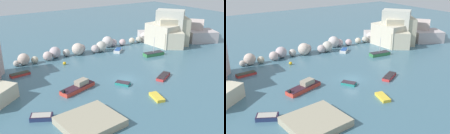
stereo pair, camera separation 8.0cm
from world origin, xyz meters
The scene contains 13 objects.
cove_water centered at (0.00, 0.00, 0.00)m, with size 160.00×160.00×0.00m, color #436C7E.
cliff_headland_right centered at (25.74, 12.94, 2.82)m, with size 18.90×18.43×8.95m.
rock_breakwater centered at (2.69, 18.05, 1.18)m, with size 36.77×4.90×2.79m.
stone_dock centered at (-12.72, -9.34, 0.51)m, with size 7.48×6.82×1.02m, color tan.
channel_buoy centered at (-6.14, 13.25, 0.33)m, with size 0.67×0.67×0.67m, color gold.
moored_boat_0 centered at (13.63, 7.45, 0.40)m, with size 4.99×2.35×4.29m.
moored_boat_1 centered at (-9.13, 0.96, 0.54)m, with size 6.70×3.72×1.55m.
moored_boat_2 centered at (-1.76, -1.59, 0.24)m, with size 2.47×2.81×0.49m.
moored_boat_3 centered at (8.32, 14.25, 0.35)m, with size 3.31×3.18×0.72m.
moored_boat_4 centered at (-15.59, 12.61, 0.25)m, with size 3.74×1.63×0.51m.
moored_boat_5 centered at (6.27, -3.35, 0.27)m, with size 4.27×3.07×0.55m.
moored_boat_6 centered at (-0.35, -8.76, 0.25)m, with size 2.08×3.29×0.50m.
moored_boat_7 centered at (-17.52, -4.43, 0.34)m, with size 3.38×2.81×0.66m.
Camera 1 is at (-26.89, -35.68, 19.73)m, focal length 42.51 mm.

